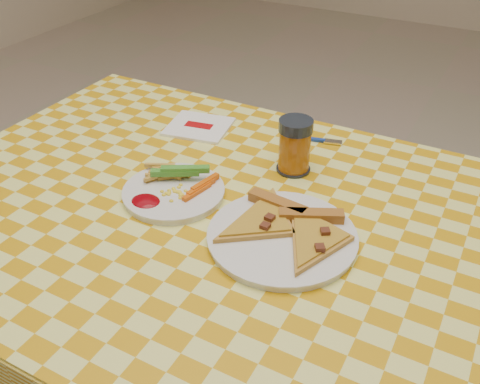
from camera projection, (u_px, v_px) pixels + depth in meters
The scene contains 8 objects.
table at pixel (229, 243), 1.05m from camera, with size 1.28×0.88×0.76m.
plate_left at pixel (174, 193), 1.05m from camera, with size 0.20×0.20×0.01m, color white.
plate_right at pixel (282, 238), 0.94m from camera, with size 0.26×0.26×0.01m, color white.
fries_veggies at pixel (174, 181), 1.06m from camera, with size 0.17×0.16×0.04m.
pizza_slices at pixel (288, 226), 0.94m from camera, with size 0.30×0.26×0.02m.
drink_glass at pixel (295, 146), 1.10m from camera, with size 0.07×0.07×0.12m.
napkin at pixel (199, 127), 1.29m from camera, with size 0.17×0.16×0.01m.
fork at pixel (315, 140), 1.24m from camera, with size 0.13×0.04×0.01m.
Camera 1 is at (0.40, -0.70, 1.36)m, focal length 40.00 mm.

